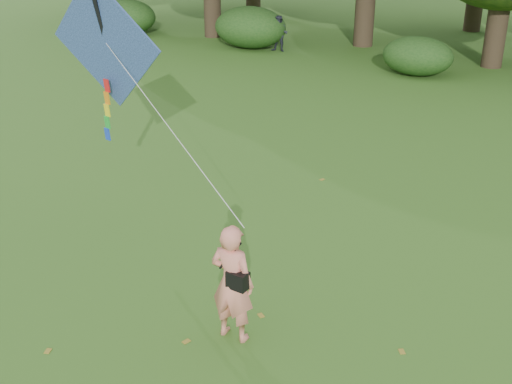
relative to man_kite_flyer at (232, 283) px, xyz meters
The scene contains 5 objects.
ground 1.05m from the man_kite_flyer, 28.06° to the right, with size 100.00×100.00×0.00m, color #265114.
man_kite_flyer is the anchor object (origin of this frame).
bystander_left 20.29m from the man_kite_flyer, 119.76° to the left, with size 0.74×0.58×1.53m, color #2B2D3A.
crossbody_bag 0.17m from the man_kite_flyer, 14.61° to the right, with size 0.43×0.20×0.72m.
flying_kite 5.77m from the man_kite_flyer, 152.88° to the left, with size 6.26×2.87×3.37m.
Camera 1 is at (4.18, -6.10, 5.87)m, focal length 45.00 mm.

